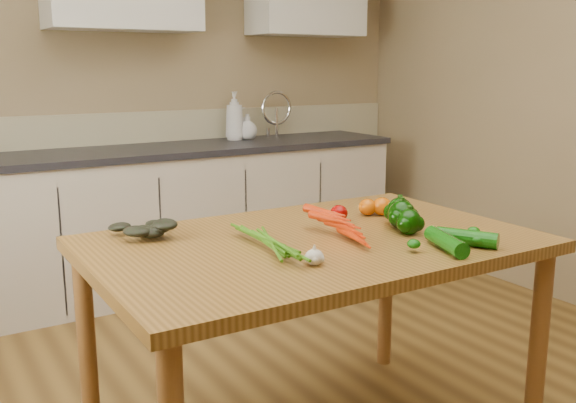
% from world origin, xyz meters
% --- Properties ---
extents(room, '(4.04, 5.04, 2.64)m').
position_xyz_m(room, '(0.00, 0.17, 1.25)').
color(room, brown).
rests_on(room, ground).
extents(counter_run, '(2.84, 0.64, 1.14)m').
position_xyz_m(counter_run, '(0.21, 2.19, 0.46)').
color(counter_run, '#BFB29F').
rests_on(counter_run, ground).
extents(table, '(1.51, 0.97, 0.81)m').
position_xyz_m(table, '(-0.14, 0.19, 0.72)').
color(table, olive).
rests_on(table, ground).
extents(soap_bottle_a, '(0.18, 0.18, 0.32)m').
position_xyz_m(soap_bottle_a, '(0.62, 2.31, 1.06)').
color(soap_bottle_a, silver).
rests_on(soap_bottle_a, counter_run).
extents(soap_bottle_b, '(0.10, 0.10, 0.21)m').
position_xyz_m(soap_bottle_b, '(0.68, 2.37, 1.01)').
color(soap_bottle_b, silver).
rests_on(soap_bottle_b, counter_run).
extents(soap_bottle_c, '(0.17, 0.17, 0.17)m').
position_xyz_m(soap_bottle_c, '(0.71, 2.30, 0.99)').
color(soap_bottle_c, silver).
rests_on(soap_bottle_c, counter_run).
extents(carrot_bunch, '(0.28, 0.22, 0.08)m').
position_xyz_m(carrot_bunch, '(-0.15, 0.16, 0.85)').
color(carrot_bunch, red).
rests_on(carrot_bunch, table).
extents(leafy_greens, '(0.22, 0.19, 0.11)m').
position_xyz_m(leafy_greens, '(-0.65, 0.52, 0.86)').
color(leafy_greens, black).
rests_on(leafy_greens, table).
extents(garlic_bulb, '(0.06, 0.06, 0.05)m').
position_xyz_m(garlic_bulb, '(-0.31, -0.06, 0.83)').
color(garlic_bulb, beige).
rests_on(garlic_bulb, table).
extents(pepper_a, '(0.10, 0.10, 0.10)m').
position_xyz_m(pepper_a, '(0.21, 0.14, 0.86)').
color(pepper_a, black).
rests_on(pepper_a, table).
extents(pepper_b, '(0.10, 0.10, 0.10)m').
position_xyz_m(pepper_b, '(0.24, 0.19, 0.86)').
color(pepper_b, black).
rests_on(pepper_b, table).
extents(pepper_c, '(0.09, 0.09, 0.09)m').
position_xyz_m(pepper_c, '(0.17, 0.07, 0.85)').
color(pepper_c, black).
rests_on(pepper_c, table).
extents(tomato_a, '(0.07, 0.07, 0.06)m').
position_xyz_m(tomato_a, '(0.08, 0.36, 0.84)').
color(tomato_a, '#900402').
rests_on(tomato_a, table).
extents(tomato_b, '(0.07, 0.07, 0.07)m').
position_xyz_m(tomato_b, '(0.24, 0.38, 0.84)').
color(tomato_b, '#C85405').
rests_on(tomato_b, table).
extents(tomato_c, '(0.08, 0.08, 0.07)m').
position_xyz_m(tomato_c, '(0.28, 0.35, 0.85)').
color(tomato_c, '#C85405').
rests_on(tomato_c, table).
extents(zucchini_a, '(0.15, 0.20, 0.05)m').
position_xyz_m(zucchini_a, '(0.24, -0.14, 0.84)').
color(zucchini_a, '#0A4A07').
rests_on(zucchini_a, table).
extents(zucchini_b, '(0.12, 0.23, 0.05)m').
position_xyz_m(zucchini_b, '(0.14, -0.15, 0.84)').
color(zucchini_b, '#0A4A07').
rests_on(zucchini_b, table).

